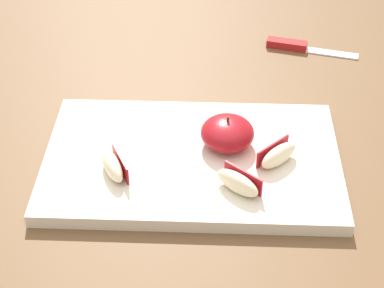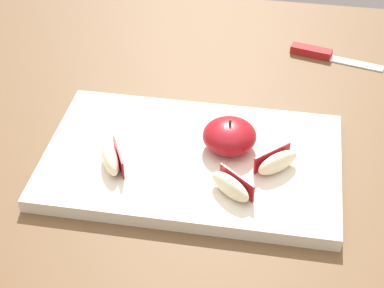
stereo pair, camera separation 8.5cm
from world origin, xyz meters
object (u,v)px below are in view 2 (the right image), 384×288
object	(u,v)px
cutting_board	(192,161)
apple_wedge_front	(231,186)
apple_wedge_right	(111,159)
apple_wedge_back	(277,162)
apple_half_skin_up	(229,136)
paring_knife	(319,54)

from	to	relation	value
cutting_board	apple_wedge_front	bearing A→B (deg)	-47.69
apple_wedge_right	apple_wedge_back	size ratio (longest dim) A/B	1.09
cutting_board	apple_half_skin_up	distance (m)	0.06
apple_half_skin_up	apple_wedge_front	xyz separation A→B (m)	(0.01, -0.09, -0.01)
apple_half_skin_up	apple_wedge_back	distance (m)	0.08
paring_knife	apple_wedge_back	bearing A→B (deg)	-99.08
apple_half_skin_up	paring_knife	bearing A→B (deg)	67.74
cutting_board	apple_wedge_back	xyz separation A→B (m)	(0.12, -0.01, 0.02)
apple_wedge_right	apple_wedge_back	bearing A→B (deg)	7.81
apple_wedge_right	apple_wedge_front	size ratio (longest dim) A/B	1.05
apple_wedge_front	apple_half_skin_up	bearing A→B (deg)	98.25
apple_wedge_right	apple_wedge_back	distance (m)	0.22
cutting_board	apple_wedge_right	world-z (taller)	apple_wedge_right
cutting_board	apple_wedge_back	distance (m)	0.12
apple_wedge_back	paring_knife	world-z (taller)	apple_wedge_back
apple_wedge_right	apple_wedge_front	xyz separation A→B (m)	(0.16, -0.03, 0.00)
apple_half_skin_up	apple_wedge_right	distance (m)	0.16
apple_wedge_right	apple_wedge_back	xyz separation A→B (m)	(0.22, 0.03, 0.00)
apple_wedge_right	paring_knife	xyz separation A→B (m)	(0.27, 0.36, -0.03)
apple_half_skin_up	apple_wedge_front	size ratio (longest dim) A/B	1.19
apple_half_skin_up	apple_wedge_back	xyz separation A→B (m)	(0.07, -0.04, -0.01)
apple_wedge_front	apple_wedge_right	bearing A→B (deg)	170.80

